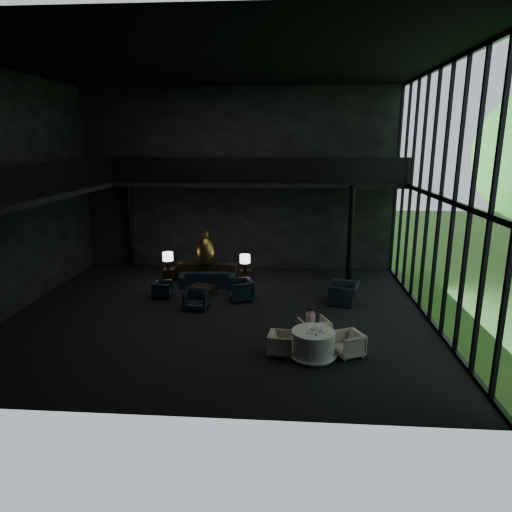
# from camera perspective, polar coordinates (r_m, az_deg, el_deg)

# --- Properties ---
(floor) EXTENTS (14.00, 12.00, 0.02)m
(floor) POSITION_cam_1_polar(r_m,az_deg,el_deg) (15.69, -4.52, -7.20)
(floor) COLOR black
(floor) RESTS_ON ground
(ceiling) EXTENTS (14.00, 12.00, 0.02)m
(ceiling) POSITION_cam_1_polar(r_m,az_deg,el_deg) (14.80, -5.17, 23.03)
(ceiling) COLOR black
(ceiling) RESTS_ON ground
(wall_back) EXTENTS (14.00, 0.04, 8.00)m
(wall_back) POSITION_cam_1_polar(r_m,az_deg,el_deg) (20.64, -2.23, 9.40)
(wall_back) COLOR black
(wall_back) RESTS_ON ground
(wall_front) EXTENTS (14.00, 0.04, 8.00)m
(wall_front) POSITION_cam_1_polar(r_m,az_deg,el_deg) (8.91, -10.77, 2.91)
(wall_front) COLOR black
(wall_front) RESTS_ON ground
(wall_left) EXTENTS (0.04, 12.00, 8.00)m
(wall_left) POSITION_cam_1_polar(r_m,az_deg,el_deg) (17.25, -28.63, 6.78)
(wall_left) COLOR black
(wall_left) RESTS_ON ground
(curtain_wall) EXTENTS (0.20, 12.00, 8.00)m
(curtain_wall) POSITION_cam_1_polar(r_m,az_deg,el_deg) (15.27, 22.10, 6.73)
(curtain_wall) COLOR black
(curtain_wall) RESTS_ON ground
(mezzanine_left) EXTENTS (2.00, 12.00, 0.25)m
(mezzanine_left) POSITION_cam_1_polar(r_m,az_deg,el_deg) (16.73, -25.73, 6.93)
(mezzanine_left) COLOR black
(mezzanine_left) RESTS_ON wall_left
(mezzanine_back) EXTENTS (12.00, 2.00, 0.25)m
(mezzanine_back) POSITION_cam_1_polar(r_m,az_deg,el_deg) (19.56, 0.40, 9.15)
(mezzanine_back) COLOR black
(mezzanine_back) RESTS_ON wall_back
(railing_left) EXTENTS (0.06, 12.00, 1.00)m
(railing_left) POSITION_cam_1_polar(r_m,az_deg,el_deg) (16.21, -22.85, 9.17)
(railing_left) COLOR black
(railing_left) RESTS_ON mezzanine_left
(railing_back) EXTENTS (12.00, 0.06, 1.00)m
(railing_back) POSITION_cam_1_polar(r_m,az_deg,el_deg) (18.52, 0.19, 10.74)
(railing_back) COLOR black
(railing_back) RESTS_ON mezzanine_back
(column_nw) EXTENTS (0.24, 0.24, 4.00)m
(column_nw) POSITION_cam_1_polar(r_m,az_deg,el_deg) (21.73, -15.51, 3.82)
(column_nw) COLOR black
(column_nw) RESTS_ON floor
(column_ne) EXTENTS (0.24, 0.24, 4.00)m
(column_ne) POSITION_cam_1_polar(r_m,az_deg,el_deg) (18.97, 11.72, 2.60)
(column_ne) COLOR black
(column_ne) RESTS_ON floor
(console) EXTENTS (2.43, 0.55, 0.77)m
(console) POSITION_cam_1_polar(r_m,az_deg,el_deg) (19.20, -6.07, -2.00)
(console) COLOR black
(console) RESTS_ON floor
(bronze_urn) EXTENTS (0.75, 0.75, 1.40)m
(bronze_urn) POSITION_cam_1_polar(r_m,az_deg,el_deg) (18.72, -6.28, 0.70)
(bronze_urn) COLOR #A65A21
(bronze_urn) RESTS_ON console
(side_table_left) EXTENTS (0.50, 0.50, 0.54)m
(side_table_left) POSITION_cam_1_polar(r_m,az_deg,el_deg) (19.51, -10.74, -2.27)
(side_table_left) COLOR black
(side_table_left) RESTS_ON floor
(table_lamp_left) EXTENTS (0.43, 0.43, 0.72)m
(table_lamp_left) POSITION_cam_1_polar(r_m,az_deg,el_deg) (19.15, -10.97, -0.15)
(table_lamp_left) COLOR black
(table_lamp_left) RESTS_ON side_table_left
(side_table_right) EXTENTS (0.47, 0.47, 0.51)m
(side_table_right) POSITION_cam_1_polar(r_m,az_deg,el_deg) (19.05, -1.30, -2.47)
(side_table_right) COLOR black
(side_table_right) RESTS_ON floor
(table_lamp_right) EXTENTS (0.42, 0.42, 0.70)m
(table_lamp_right) POSITION_cam_1_polar(r_m,az_deg,el_deg) (18.61, -1.39, -0.44)
(table_lamp_right) COLOR black
(table_lamp_right) RESTS_ON side_table_right
(sofa) EXTENTS (2.54, 0.94, 0.97)m
(sofa) POSITION_cam_1_polar(r_m,az_deg,el_deg) (18.54, -6.08, -2.27)
(sofa) COLOR black
(sofa) RESTS_ON floor
(lounge_armchair_west) EXTENTS (0.57, 0.61, 0.61)m
(lounge_armchair_west) POSITION_cam_1_polar(r_m,az_deg,el_deg) (17.46, -11.59, -4.16)
(lounge_armchair_west) COLOR black
(lounge_armchair_west) RESTS_ON floor
(lounge_armchair_east) EXTENTS (1.09, 1.13, 0.95)m
(lounge_armchair_east) POSITION_cam_1_polar(r_m,az_deg,el_deg) (16.78, -1.90, -4.01)
(lounge_armchair_east) COLOR black
(lounge_armchair_east) RESTS_ON floor
(lounge_armchair_south) EXTENTS (0.83, 0.79, 0.81)m
(lounge_armchair_south) POSITION_cam_1_polar(r_m,az_deg,el_deg) (16.05, -7.42, -5.24)
(lounge_armchair_south) COLOR black
(lounge_armchair_south) RESTS_ON floor
(window_armchair) EXTENTS (1.04, 1.35, 1.05)m
(window_armchair) POSITION_cam_1_polar(r_m,az_deg,el_deg) (16.76, 10.92, -4.11)
(window_armchair) COLOR black
(window_armchair) RESTS_ON floor
(coffee_table) EXTENTS (1.16, 1.16, 0.40)m
(coffee_table) POSITION_cam_1_polar(r_m,az_deg,el_deg) (17.33, -6.92, -4.47)
(coffee_table) COLOR black
(coffee_table) RESTS_ON floor
(dining_table) EXTENTS (1.33, 1.33, 0.75)m
(dining_table) POSITION_cam_1_polar(r_m,az_deg,el_deg) (12.67, 7.12, -11.05)
(dining_table) COLOR white
(dining_table) RESTS_ON floor
(dining_chair_north) EXTENTS (1.04, 1.01, 0.84)m
(dining_chair_north) POSITION_cam_1_polar(r_m,az_deg,el_deg) (13.45, 7.28, -9.08)
(dining_chair_north) COLOR beige
(dining_chair_north) RESTS_ON floor
(dining_chair_east) EXTENTS (0.85, 0.87, 0.69)m
(dining_chair_east) POSITION_cam_1_polar(r_m,az_deg,el_deg) (12.89, 11.47, -10.70)
(dining_chair_east) COLOR beige
(dining_chair_east) RESTS_ON floor
(dining_chair_west) EXTENTS (0.63, 0.66, 0.62)m
(dining_chair_west) POSITION_cam_1_polar(r_m,az_deg,el_deg) (12.74, 3.16, -10.90)
(dining_chair_west) COLOR #D0B58E
(dining_chair_west) RESTS_ON floor
(child) EXTENTS (0.28, 0.28, 0.60)m
(child) POSITION_cam_1_polar(r_m,az_deg,el_deg) (13.44, 6.82, -7.57)
(child) COLOR #D6A1B1
(child) RESTS_ON dining_chair_north
(plate_a) EXTENTS (0.28, 0.28, 0.02)m
(plate_a) POSITION_cam_1_polar(r_m,az_deg,el_deg) (12.39, 6.75, -9.45)
(plate_a) COLOR white
(plate_a) RESTS_ON dining_table
(plate_b) EXTENTS (0.26, 0.26, 0.01)m
(plate_b) POSITION_cam_1_polar(r_m,az_deg,el_deg) (12.66, 7.97, -8.97)
(plate_b) COLOR white
(plate_b) RESTS_ON dining_table
(saucer) EXTENTS (0.16, 0.16, 0.01)m
(saucer) POSITION_cam_1_polar(r_m,az_deg,el_deg) (12.43, 8.47, -9.44)
(saucer) COLOR white
(saucer) RESTS_ON dining_table
(coffee_cup) EXTENTS (0.09, 0.09, 0.06)m
(coffee_cup) POSITION_cam_1_polar(r_m,az_deg,el_deg) (12.43, 8.11, -9.23)
(coffee_cup) COLOR white
(coffee_cup) RESTS_ON saucer
(cereal_bowl) EXTENTS (0.16, 0.16, 0.08)m
(cereal_bowl) POSITION_cam_1_polar(r_m,az_deg,el_deg) (12.54, 7.24, -9.03)
(cereal_bowl) COLOR white
(cereal_bowl) RESTS_ON dining_table
(cream_pot) EXTENTS (0.06, 0.06, 0.06)m
(cream_pot) POSITION_cam_1_polar(r_m,az_deg,el_deg) (12.21, 7.52, -9.74)
(cream_pot) COLOR #99999E
(cream_pot) RESTS_ON dining_table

